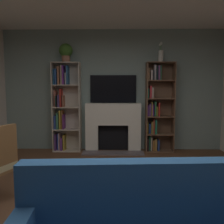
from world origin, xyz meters
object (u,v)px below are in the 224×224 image
object	(u,v)px
fireplace	(113,125)
bookshelf_right	(156,108)
bookshelf_left	(64,107)
vase_with_flowers	(161,55)
tv	(113,89)
potted_plant	(66,52)

from	to	relation	value
fireplace	bookshelf_right	world-z (taller)	bookshelf_right
bookshelf_left	vase_with_flowers	distance (m)	2.42
tv	vase_with_flowers	xyz separation A→B (m)	(1.03, -0.12, 0.74)
bookshelf_left	fireplace	bearing A→B (deg)	-0.54
bookshelf_left	vase_with_flowers	bearing A→B (deg)	-0.89
fireplace	potted_plant	world-z (taller)	potted_plant
fireplace	vase_with_flowers	bearing A→B (deg)	-1.25
fireplace	vase_with_flowers	xyz separation A→B (m)	(1.03, -0.02, 1.55)
vase_with_flowers	fireplace	bearing A→B (deg)	178.75
fireplace	tv	bearing A→B (deg)	90.00
bookshelf_right	vase_with_flowers	distance (m)	1.17
potted_plant	vase_with_flowers	xyz separation A→B (m)	(2.06, 0.00, -0.07)
tv	bookshelf_left	size ratio (longest dim) A/B	0.52
tv	bookshelf_left	distance (m)	1.18
bookshelf_right	potted_plant	size ratio (longest dim) A/B	4.86
bookshelf_right	vase_with_flowers	world-z (taller)	vase_with_flowers
potted_plant	bookshelf_left	bearing A→B (deg)	155.19
bookshelf_right	tv	bearing A→B (deg)	174.71
fireplace	bookshelf_right	xyz separation A→B (m)	(0.96, 0.01, 0.39)
fireplace	vase_with_flowers	distance (m)	1.86
potted_plant	vase_with_flowers	bearing A→B (deg)	0.01
bookshelf_right	bookshelf_left	bearing A→B (deg)	179.93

